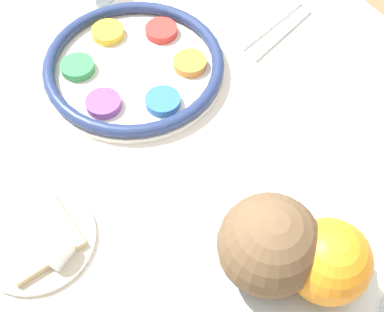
# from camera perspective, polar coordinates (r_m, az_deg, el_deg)

# --- Properties ---
(ground_plane) EXTENTS (8.00, 8.00, 0.00)m
(ground_plane) POSITION_cam_1_polar(r_m,az_deg,el_deg) (1.45, -2.58, -15.87)
(ground_plane) COLOR #99704C
(dining_table) EXTENTS (1.32, 1.01, 0.72)m
(dining_table) POSITION_cam_1_polar(r_m,az_deg,el_deg) (1.12, -3.27, -9.98)
(dining_table) COLOR silver
(dining_table) RESTS_ON ground_plane
(seder_plate) EXTENTS (0.30, 0.30, 0.03)m
(seder_plate) POSITION_cam_1_polar(r_m,az_deg,el_deg) (0.90, -6.20, 9.54)
(seder_plate) COLOR silver
(seder_plate) RESTS_ON dining_table
(fruit_stand) EXTENTS (0.21, 0.21, 0.12)m
(fruit_stand) POSITION_cam_1_polar(r_m,az_deg,el_deg) (0.61, 9.14, -12.53)
(fruit_stand) COLOR silver
(fruit_stand) RESTS_ON dining_table
(orange_fruit) EXTENTS (0.09, 0.09, 0.09)m
(orange_fruit) POSITION_cam_1_polar(r_m,az_deg,el_deg) (0.56, 14.31, -10.84)
(orange_fruit) COLOR orange
(orange_fruit) RESTS_ON fruit_stand
(coconut) EXTENTS (0.11, 0.11, 0.11)m
(coconut) POSITION_cam_1_polar(r_m,az_deg,el_deg) (0.54, 8.24, -9.38)
(coconut) COLOR brown
(coconut) RESTS_ON fruit_stand
(bread_plate) EXTENTS (0.16, 0.16, 0.02)m
(bread_plate) POSITION_cam_1_polar(r_m,az_deg,el_deg) (0.75, -16.31, -8.38)
(bread_plate) COLOR beige
(bread_plate) RESTS_ON dining_table
(napkin_roll) EXTENTS (0.17, 0.11, 0.04)m
(napkin_roll) POSITION_cam_1_polar(r_m,az_deg,el_deg) (0.75, -18.09, -7.13)
(napkin_roll) COLOR white
(napkin_roll) RESTS_ON dining_table
(fork_left) EXTENTS (0.06, 0.17, 0.01)m
(fork_left) POSITION_cam_1_polar(r_m,az_deg,el_deg) (0.99, 8.30, 13.84)
(fork_left) COLOR silver
(fork_left) RESTS_ON dining_table
(fork_right) EXTENTS (0.07, 0.17, 0.01)m
(fork_right) POSITION_cam_1_polar(r_m,az_deg,el_deg) (0.98, 9.39, 12.81)
(fork_right) COLOR silver
(fork_right) RESTS_ON dining_table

